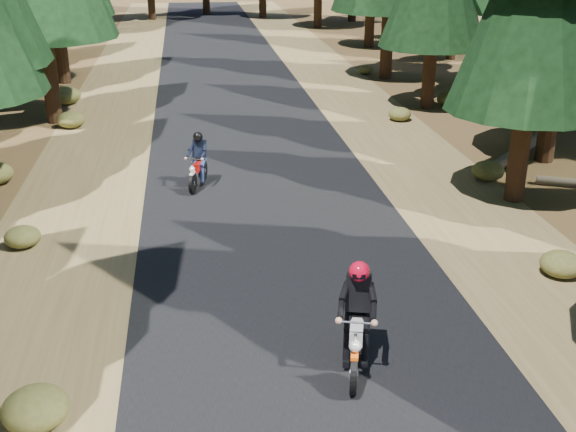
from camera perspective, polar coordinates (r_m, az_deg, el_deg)
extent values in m
plane|color=#4C381B|center=(13.03, 0.93, -6.95)|extent=(120.00, 120.00, 0.00)
cube|color=black|center=(17.53, -1.60, 0.93)|extent=(6.00, 100.00, 0.01)
cube|color=brown|center=(17.66, -16.59, 0.13)|extent=(3.20, 100.00, 0.01)
cube|color=brown|center=(18.58, 12.64, 1.61)|extent=(3.20, 100.00, 0.01)
cylinder|color=black|center=(18.06, 18.18, 7.95)|extent=(0.48, 0.48, 4.52)
cylinder|color=black|center=(21.48, 20.52, 11.57)|extent=(0.53, 0.53, 5.84)
cylinder|color=black|center=(25.80, -18.64, 13.21)|extent=(0.53, 0.53, 5.72)
cylinder|color=black|center=(27.12, 11.24, 13.00)|extent=(0.48, 0.48, 4.51)
cylinder|color=black|center=(30.79, 16.10, 15.45)|extent=(0.56, 0.56, 6.47)
cylinder|color=black|center=(32.62, -17.77, 14.86)|extent=(0.53, 0.53, 5.64)
cylinder|color=black|center=(32.38, 7.94, 15.78)|extent=(0.53, 0.53, 5.83)
cylinder|color=black|center=(38.05, 12.98, 15.43)|extent=(0.48, 0.48, 4.61)
cylinder|color=black|center=(39.44, -17.85, 15.03)|extent=(0.48, 0.48, 4.42)
cylinder|color=black|center=(45.32, -21.57, 15.56)|extent=(0.49, 0.49, 4.75)
cylinder|color=#4C4233|center=(23.02, 18.45, 5.36)|extent=(3.98, 4.11, 0.32)
ellipsoid|color=#474C1E|center=(16.16, -20.24, -1.55)|extent=(0.75, 0.75, 0.45)
ellipsoid|color=#474C1E|center=(14.88, 20.81, -3.57)|extent=(0.82, 0.82, 0.49)
ellipsoid|color=#474C1E|center=(28.89, -17.18, 9.10)|extent=(1.12, 1.12, 0.67)
ellipsoid|color=#474C1E|center=(25.35, -16.78, 7.30)|extent=(0.92, 0.92, 0.55)
ellipsoid|color=#474C1E|center=(27.94, 12.64, 9.00)|extent=(0.92, 0.92, 0.55)
ellipsoid|color=#474C1E|center=(33.64, 6.14, 11.41)|extent=(0.67, 0.67, 0.40)
ellipsoid|color=#474C1E|center=(19.90, 15.52, 3.47)|extent=(0.86, 0.86, 0.51)
ellipsoid|color=#474C1E|center=(10.60, -19.33, -14.16)|extent=(0.90, 0.90, 0.54)
ellipsoid|color=#474C1E|center=(25.51, 8.83, 7.96)|extent=(0.78, 0.78, 0.47)
cube|color=black|center=(10.75, 5.54, -6.71)|extent=(0.43, 0.33, 0.55)
sphere|color=red|center=(10.56, 5.62, -4.77)|extent=(0.38, 0.38, 0.31)
cube|color=black|center=(18.57, -7.20, 5.12)|extent=(0.36, 0.28, 0.46)
sphere|color=black|center=(18.48, -7.25, 6.11)|extent=(0.32, 0.32, 0.26)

